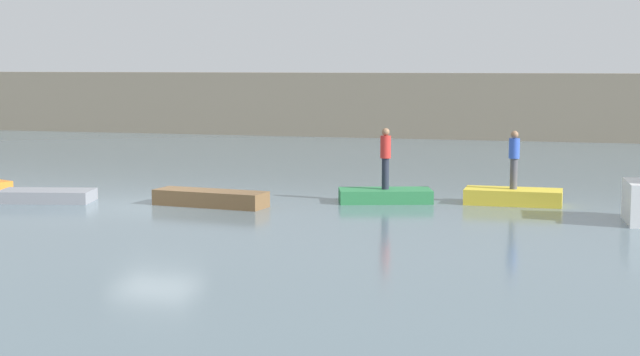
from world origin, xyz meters
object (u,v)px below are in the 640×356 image
rowboat_green (385,196)px  rowboat_grey (46,196)px  rowboat_brown (211,198)px  person_blue_shirt (514,157)px  person_red_shirt (386,155)px  rowboat_yellow (513,197)px

rowboat_green → rowboat_grey: bearing=177.4°
rowboat_brown → person_blue_shirt: (8.62, 2.75, 1.20)m
rowboat_grey → rowboat_green: bearing=2.5°
rowboat_brown → person_red_shirt: 5.43m
rowboat_green → person_red_shirt: bearing=0.0°
rowboat_grey → person_blue_shirt: 14.23m
rowboat_brown → person_red_shirt: (4.82, 2.18, 1.21)m
rowboat_brown → person_blue_shirt: 9.12m
rowboat_green → person_blue_shirt: 4.03m
person_blue_shirt → rowboat_green: bearing=-171.4°
rowboat_yellow → person_blue_shirt: (0.00, 0.00, 1.20)m
rowboat_grey → rowboat_green: (10.02, 2.64, 0.02)m
rowboat_grey → person_blue_shirt: bearing=0.9°
rowboat_brown → person_blue_shirt: person_blue_shirt is taller
rowboat_green → rowboat_yellow: size_ratio=0.98×
rowboat_green → person_red_shirt: (0.00, 0.00, 1.24)m
rowboat_green → rowboat_yellow: rowboat_yellow is taller
rowboat_green → person_red_shirt: size_ratio=1.50×
rowboat_green → person_blue_shirt: size_ratio=1.60×
person_blue_shirt → rowboat_grey: bearing=-166.9°
rowboat_brown → person_blue_shirt: bearing=24.3°
rowboat_grey → person_red_shirt: size_ratio=1.51×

